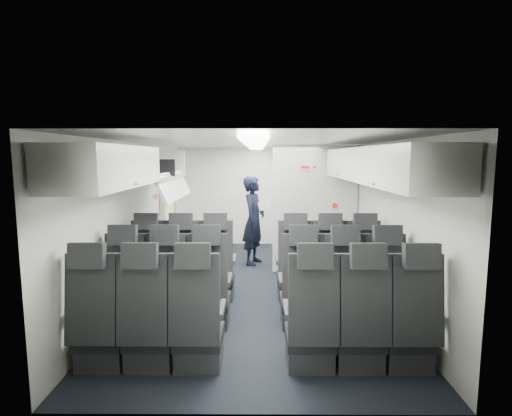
{
  "coord_description": "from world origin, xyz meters",
  "views": [
    {
      "loc": [
        0.04,
        -5.82,
        1.96
      ],
      "look_at": [
        0.0,
        0.4,
        1.15
      ],
      "focal_mm": 28.0,
      "sensor_mm": 36.0,
      "label": 1
    }
  ],
  "objects_px": {
    "boarding_door": "(169,210)",
    "carry_on_bag": "(160,168)",
    "galley_unit": "(301,203)",
    "seat_row_front": "(256,271)",
    "seat_row_mid": "(255,294)",
    "seat_row_rear": "(254,327)",
    "flight_attendant": "(254,220)"
  },
  "relations": [
    {
      "from": "boarding_door",
      "to": "carry_on_bag",
      "type": "bearing_deg",
      "value": -80.73
    },
    {
      "from": "galley_unit",
      "to": "seat_row_front",
      "type": "bearing_deg",
      "value": -106.28
    },
    {
      "from": "seat_row_front",
      "to": "carry_on_bag",
      "type": "distance_m",
      "value": 2.0
    },
    {
      "from": "galley_unit",
      "to": "carry_on_bag",
      "type": "bearing_deg",
      "value": -129.38
    },
    {
      "from": "boarding_door",
      "to": "carry_on_bag",
      "type": "xyz_separation_m",
      "value": [
        0.27,
        -1.66,
        0.84
      ]
    },
    {
      "from": "galley_unit",
      "to": "carry_on_bag",
      "type": "xyz_separation_m",
      "value": [
        -2.32,
        -2.82,
        0.84
      ]
    },
    {
      "from": "seat_row_mid",
      "to": "seat_row_rear",
      "type": "xyz_separation_m",
      "value": [
        0.0,
        -0.9,
        0.0
      ]
    },
    {
      "from": "galley_unit",
      "to": "flight_attendant",
      "type": "bearing_deg",
      "value": -125.6
    },
    {
      "from": "carry_on_bag",
      "to": "flight_attendant",
      "type": "bearing_deg",
      "value": 35.98
    },
    {
      "from": "flight_attendant",
      "to": "carry_on_bag",
      "type": "height_order",
      "value": "carry_on_bag"
    },
    {
      "from": "boarding_door",
      "to": "seat_row_mid",
      "type": "bearing_deg",
      "value": -61.23
    },
    {
      "from": "seat_row_front",
      "to": "galley_unit",
      "type": "xyz_separation_m",
      "value": [
        0.95,
        3.25,
        0.55
      ]
    },
    {
      "from": "seat_row_front",
      "to": "carry_on_bag",
      "type": "bearing_deg",
      "value": 162.59
    },
    {
      "from": "seat_row_front",
      "to": "seat_row_mid",
      "type": "height_order",
      "value": "same"
    },
    {
      "from": "seat_row_mid",
      "to": "carry_on_bag",
      "type": "height_order",
      "value": "carry_on_bag"
    },
    {
      "from": "seat_row_rear",
      "to": "flight_attendant",
      "type": "distance_m",
      "value": 3.68
    },
    {
      "from": "seat_row_front",
      "to": "seat_row_mid",
      "type": "xyz_separation_m",
      "value": [
        0.0,
        -0.9,
        0.0
      ]
    },
    {
      "from": "seat_row_front",
      "to": "seat_row_mid",
      "type": "distance_m",
      "value": 0.9
    },
    {
      "from": "seat_row_rear",
      "to": "boarding_door",
      "type": "distance_m",
      "value": 4.25
    },
    {
      "from": "seat_row_front",
      "to": "boarding_door",
      "type": "distance_m",
      "value": 2.71
    },
    {
      "from": "seat_row_front",
      "to": "boarding_door",
      "type": "relative_size",
      "value": 1.79
    },
    {
      "from": "seat_row_rear",
      "to": "boarding_door",
      "type": "height_order",
      "value": "boarding_door"
    },
    {
      "from": "galley_unit",
      "to": "carry_on_bag",
      "type": "height_order",
      "value": "carry_on_bag"
    },
    {
      "from": "galley_unit",
      "to": "boarding_door",
      "type": "bearing_deg",
      "value": -155.72
    },
    {
      "from": "seat_row_mid",
      "to": "boarding_door",
      "type": "distance_m",
      "value": 3.45
    },
    {
      "from": "seat_row_front",
      "to": "seat_row_rear",
      "type": "xyz_separation_m",
      "value": [
        0.0,
        -1.8,
        0.0
      ]
    },
    {
      "from": "boarding_door",
      "to": "flight_attendant",
      "type": "height_order",
      "value": "boarding_door"
    },
    {
      "from": "seat_row_rear",
      "to": "galley_unit",
      "type": "distance_m",
      "value": 5.17
    },
    {
      "from": "carry_on_bag",
      "to": "galley_unit",
      "type": "bearing_deg",
      "value": 39.3
    },
    {
      "from": "seat_row_mid",
      "to": "seat_row_rear",
      "type": "relative_size",
      "value": 1.0
    },
    {
      "from": "seat_row_rear",
      "to": "carry_on_bag",
      "type": "distance_m",
      "value": 2.96
    },
    {
      "from": "seat_row_front",
      "to": "flight_attendant",
      "type": "bearing_deg",
      "value": 91.43
    }
  ]
}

